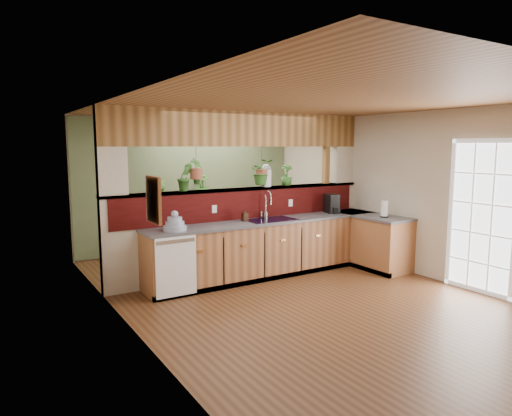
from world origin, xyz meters
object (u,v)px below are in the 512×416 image
soap_dispenser (245,215)px  paper_towel (384,209)px  dish_stack (175,225)px  faucet (267,203)px  glass_jar (266,175)px  shelving_console (188,226)px  coffee_maker (332,204)px

soap_dispenser → paper_towel: 2.32m
soap_dispenser → paper_towel: size_ratio=0.65×
dish_stack → paper_towel: size_ratio=1.10×
faucet → paper_towel: (1.70, -0.93, -0.11)m
faucet → paper_towel: faucet is taller
soap_dispenser → faucet: bearing=8.2°
dish_stack → glass_jar: glass_jar is taller
paper_towel → shelving_console: paper_towel is taller
coffee_maker → glass_jar: (-1.15, 0.34, 0.52)m
coffee_maker → shelving_console: bearing=143.4°
soap_dispenser → paper_towel: paper_towel is taller
shelving_console → paper_towel: bearing=-74.7°
shelving_console → faucet: bearing=-97.6°
faucet → dish_stack: bearing=-171.1°
dish_stack → shelving_console: dish_stack is taller
paper_towel → shelving_console: size_ratio=0.18×
paper_towel → shelving_console: 3.78m
coffee_maker → glass_jar: 1.31m
dish_stack → shelving_console: size_ratio=0.20×
dish_stack → glass_jar: (1.82, 0.48, 0.59)m
coffee_maker → faucet: bearing=-169.9°
dish_stack → soap_dispenser: (1.24, 0.20, 0.01)m
dish_stack → soap_dispenser: dish_stack is taller
glass_jar → shelving_console: glass_jar is taller
shelving_console → soap_dispenser: bearing=-109.7°
dish_stack → shelving_console: (1.22, 2.38, -0.49)m
soap_dispenser → shelving_console: (-0.01, 2.18, -0.49)m
coffee_maker → glass_jar: bearing=179.1°
coffee_maker → paper_towel: (0.41, -0.81, -0.02)m
coffee_maker → paper_towel: bearing=-47.7°
faucet → shelving_console: size_ratio=0.28×
dish_stack → coffee_maker: (2.97, 0.15, 0.06)m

